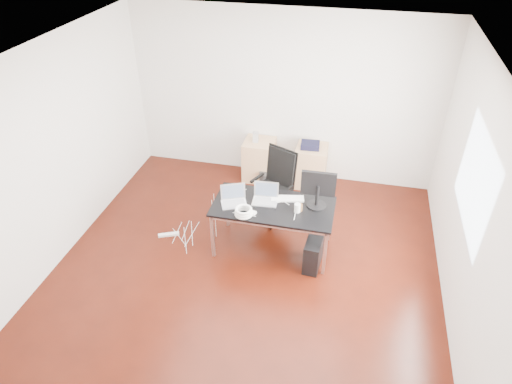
% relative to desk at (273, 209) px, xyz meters
% --- Properties ---
extents(room_shell, '(5.00, 5.00, 5.00)m').
position_rel_desk_xyz_m(room_shell, '(-0.22, -0.46, 0.73)').
color(room_shell, black).
rests_on(room_shell, ground).
extents(desk, '(1.60, 0.80, 0.73)m').
position_rel_desk_xyz_m(desk, '(0.00, 0.00, 0.00)').
color(desk, black).
rests_on(desk, ground).
extents(office_chair, '(0.64, 0.65, 1.08)m').
position_rel_desk_xyz_m(office_chair, '(-0.12, 0.75, -0.07)').
color(office_chair, black).
rests_on(office_chair, ground).
extents(filing_cabinet_left, '(0.50, 0.50, 0.70)m').
position_rel_desk_xyz_m(filing_cabinet_left, '(-0.59, 1.77, -0.33)').
color(filing_cabinet_left, tan).
rests_on(filing_cabinet_left, ground).
extents(filing_cabinet_right, '(0.50, 0.50, 0.70)m').
position_rel_desk_xyz_m(filing_cabinet_right, '(0.29, 1.77, -0.33)').
color(filing_cabinet_right, tan).
rests_on(filing_cabinet_right, ground).
extents(pc_tower, '(0.23, 0.46, 0.44)m').
position_rel_desk_xyz_m(pc_tower, '(0.60, -0.23, -0.46)').
color(pc_tower, black).
rests_on(pc_tower, ground).
extents(wastebasket, '(0.27, 0.27, 0.28)m').
position_rel_desk_xyz_m(wastebasket, '(-0.41, 1.50, -0.54)').
color(wastebasket, black).
rests_on(wastebasket, ground).
extents(power_strip, '(0.30, 0.18, 0.04)m').
position_rel_desk_xyz_m(power_strip, '(-1.52, -0.09, -0.66)').
color(power_strip, white).
rests_on(power_strip, ground).
extents(laptop_left, '(0.40, 0.36, 0.23)m').
position_rel_desk_xyz_m(laptop_left, '(-0.53, -0.05, 0.11)').
color(laptop_left, silver).
rests_on(laptop_left, desk).
extents(laptop_right, '(0.35, 0.28, 0.23)m').
position_rel_desk_xyz_m(laptop_right, '(-0.13, 0.09, 0.11)').
color(laptop_right, silver).
rests_on(laptop_right, desk).
extents(monitor, '(0.45, 0.26, 0.51)m').
position_rel_desk_xyz_m(monitor, '(0.55, 0.14, 0.34)').
color(monitor, black).
rests_on(monitor, desk).
extents(keyboard, '(0.46, 0.22, 0.02)m').
position_rel_desk_xyz_m(keyboard, '(0.16, 0.19, 0.06)').
color(keyboard, white).
rests_on(keyboard, desk).
extents(cup_white, '(0.09, 0.09, 0.12)m').
position_rel_desk_xyz_m(cup_white, '(0.33, -0.06, 0.11)').
color(cup_white, white).
rests_on(cup_white, desk).
extents(cup_brown, '(0.09, 0.09, 0.10)m').
position_rel_desk_xyz_m(cup_brown, '(0.35, -0.03, 0.10)').
color(cup_brown, brown).
rests_on(cup_brown, desk).
extents(cable_coil, '(0.24, 0.24, 0.11)m').
position_rel_desk_xyz_m(cable_coil, '(-0.33, -0.29, 0.11)').
color(cable_coil, white).
rests_on(cable_coil, desk).
extents(power_adapter, '(0.09, 0.09, 0.03)m').
position_rel_desk_xyz_m(power_adapter, '(-0.22, -0.23, 0.07)').
color(power_adapter, white).
rests_on(power_adapter, desk).
extents(speaker, '(0.10, 0.09, 0.18)m').
position_rel_desk_xyz_m(speaker, '(-0.65, 1.74, 0.11)').
color(speaker, '#9E9E9E').
rests_on(speaker, filing_cabinet_left).
extents(navy_garment, '(0.32, 0.26, 0.09)m').
position_rel_desk_xyz_m(navy_garment, '(0.26, 1.75, 0.07)').
color(navy_garment, black).
rests_on(navy_garment, filing_cabinet_right).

